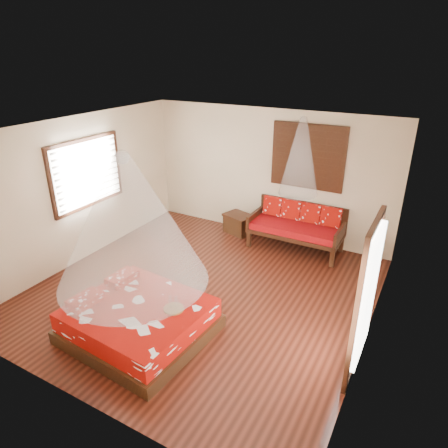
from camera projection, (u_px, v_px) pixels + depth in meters
The scene contains 10 objects.
room at pixel (201, 218), 6.46m from camera, with size 5.54×5.54×2.84m.
bed at pixel (139, 320), 5.87m from camera, with size 2.03×1.86×0.63m.
daybed at pixel (297, 225), 8.34m from camera, with size 1.91×0.85×0.97m.
storage_chest at pixel (239, 224), 9.14m from camera, with size 0.75×0.64×0.44m.
shutter_panel at pixel (308, 157), 8.05m from camera, with size 1.52×0.06×1.32m.
window_left at pixel (87, 173), 7.69m from camera, with size 0.10×1.74×1.34m.
glazed_door at pixel (363, 301), 4.91m from camera, with size 0.08×1.02×2.16m.
wine_tray at pixel (174, 306), 5.66m from camera, with size 0.29×0.29×0.23m.
mosquito_net_main at pixel (129, 221), 5.21m from camera, with size 2.06×2.06×1.80m, color white.
mosquito_net_daybed at pixel (301, 157), 7.63m from camera, with size 0.77×0.77×1.50m, color white.
Camera 1 is at (3.20, -5.02, 3.93)m, focal length 32.00 mm.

